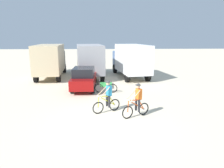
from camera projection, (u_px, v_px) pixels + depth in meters
The scene contains 8 objects.
ground_plane at pixel (112, 122), 10.29m from camera, with size 120.00×120.00×0.00m, color beige.
box_truck_tan_camper at pixel (51, 59), 20.98m from camera, with size 2.87×6.91×3.35m.
box_truck_grey_hauler at pixel (89, 59), 21.06m from camera, with size 3.22×7.00×3.35m.
box_truck_avon_van at pixel (131, 59), 21.17m from camera, with size 3.48×7.05×3.35m.
sedan_parked at pixel (84, 78), 16.49m from camera, with size 1.83×4.22×1.76m.
cyclist_orange_shirt at pixel (107, 97), 11.48m from camera, with size 1.56×0.89×1.82m.
cyclist_cowboy_hat at pixel (137, 101), 10.80m from camera, with size 1.56×0.89×1.82m.
bicycle_spare at pixel (106, 87), 15.56m from camera, with size 1.73×0.50×0.97m.
Camera 1 is at (-0.37, -9.58, 4.18)m, focal length 33.05 mm.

